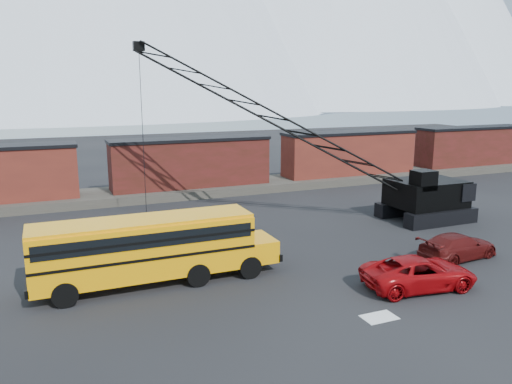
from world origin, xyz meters
The scene contains 10 objects.
ground centered at (0.00, 0.00, 0.00)m, with size 160.00×160.00×0.00m, color black.
gravel_berm centered at (0.00, 22.00, 0.35)m, with size 120.00×5.00×0.70m, color #4E4940.
boxcar_mid centered at (0.00, 22.00, 2.76)m, with size 13.70×3.10×4.17m.
boxcar_east_near centered at (16.00, 22.00, 2.76)m, with size 13.70×3.10×4.17m.
boxcar_east_far centered at (32.00, 22.00, 2.76)m, with size 13.70×3.10×4.17m.
snow_patch centered at (0.50, -4.00, 0.01)m, with size 1.40×0.90×0.02m, color silver.
school_bus centered at (-7.15, 3.11, 1.79)m, with size 11.65×2.65×3.19m.
red_pickup centered at (4.02, -2.19, 0.74)m, with size 2.45×5.30×1.47m, color #97070B.
maroon_suv centered at (8.68, 0.20, 0.70)m, with size 1.95×4.79×1.39m, color #490D0D.
crawler_crane centered at (2.97, 10.70, 6.91)m, with size 21.40×9.21×12.13m.
Camera 1 is at (-11.31, -19.21, 9.09)m, focal length 35.00 mm.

